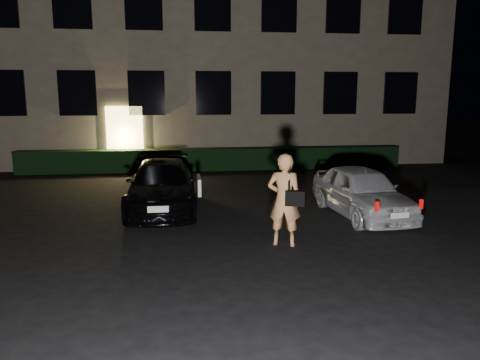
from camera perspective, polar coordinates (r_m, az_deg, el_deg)
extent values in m
plane|color=black|center=(8.50, 2.37, -10.19)|extent=(80.00, 80.00, 0.00)
cube|color=brown|center=(23.07, -4.10, 18.00)|extent=(20.00, 8.00, 12.00)
cube|color=#FFE273|center=(18.98, -13.84, 4.95)|extent=(1.40, 0.10, 2.50)
cube|color=black|center=(19.85, -26.67, 9.44)|extent=(1.40, 0.10, 1.70)
cube|color=black|center=(19.16, -19.20, 9.97)|extent=(1.40, 0.10, 1.70)
cube|color=black|center=(18.81, -11.31, 10.34)|extent=(1.40, 0.10, 1.70)
cube|color=black|center=(18.82, -3.25, 10.53)|extent=(1.40, 0.10, 1.70)
cube|color=black|center=(19.19, 4.65, 10.51)|extent=(1.40, 0.10, 1.70)
cube|color=black|center=(19.89, 12.12, 10.31)|extent=(1.40, 0.10, 1.70)
cube|color=black|center=(20.89, 18.97, 9.98)|extent=(1.40, 0.10, 1.70)
cube|color=black|center=(19.43, -19.81, 19.43)|extent=(1.40, 0.10, 1.70)
cube|color=black|center=(19.08, -11.68, 19.99)|extent=(1.40, 0.10, 1.70)
cube|color=black|center=(19.09, -3.36, 20.18)|extent=(1.40, 0.10, 1.70)
cube|color=black|center=(19.45, 4.80, 19.98)|extent=(1.40, 0.10, 1.70)
cube|color=black|center=(20.14, 12.49, 19.45)|extent=(1.40, 0.10, 1.70)
cube|color=black|center=(21.13, 19.51, 18.68)|extent=(1.40, 0.10, 1.70)
cube|color=black|center=(18.56, -3.07, 2.55)|extent=(15.00, 0.70, 0.85)
imported|color=black|center=(12.40, -9.50, -0.69)|extent=(1.76, 4.29, 1.24)
cube|color=white|center=(11.59, -5.03, -0.62)|extent=(0.08, 0.89, 0.41)
cube|color=silver|center=(10.25, -9.96, -3.53)|extent=(0.45, 0.04, 0.14)
imported|color=silver|center=(11.94, 14.60, -1.34)|extent=(1.76, 3.74, 1.24)
cube|color=red|center=(10.19, 16.36, -3.12)|extent=(0.08, 0.05, 0.21)
cube|color=red|center=(10.72, 21.22, -2.75)|extent=(0.08, 0.05, 0.21)
cube|color=silver|center=(10.46, 18.92, -4.09)|extent=(0.41, 0.07, 0.12)
imported|color=tan|center=(9.30, 5.39, -2.41)|extent=(0.79, 0.65, 1.86)
cube|color=black|center=(9.14, 6.74, -2.23)|extent=(0.41, 0.29, 0.30)
cube|color=black|center=(9.11, 6.04, 0.44)|extent=(0.06, 0.07, 0.58)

